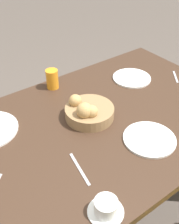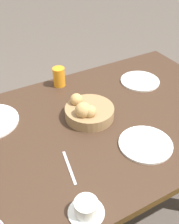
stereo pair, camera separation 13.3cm
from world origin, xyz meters
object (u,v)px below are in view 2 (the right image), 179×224
Objects in this scene: bread_basket at (88,111)px; fork_silver at (69,167)px; juice_glass at (59,77)px; plate_far_center at (145,144)px; plate_near_left at (140,81)px; coffee_cup at (86,208)px.

fork_silver is (0.22, 0.24, -0.04)m from bread_basket.
bread_basket is at bearing 89.37° from juice_glass.
plate_far_center is 0.63m from juice_glass.
bread_basket is at bearing 18.68° from plate_near_left.
coffee_cup is at bearing 71.58° from juice_glass.
bread_basket is at bearing -66.61° from plate_far_center.
bread_basket is 2.18× the size of juice_glass.
bread_basket is 1.32× the size of fork_silver.
plate_near_left is (-0.42, -0.14, -0.03)m from bread_basket.
juice_glass is at bearing -24.95° from plate_near_left.
plate_near_left is 0.89m from coffee_cup.
bread_basket is 1.06× the size of plate_near_left.
plate_near_left reaches higher than fork_silver.
coffee_cup is at bearing 60.03° from bread_basket.
coffee_cup is (0.38, 0.16, 0.02)m from plate_far_center.
bread_basket is at bearing -119.97° from coffee_cup.
juice_glass is at bearing -111.11° from fork_silver.
plate_near_left is 1.77× the size of coffee_cup.
juice_glass is 0.82m from coffee_cup.
coffee_cup reaches higher than plate_near_left.
plate_far_center is 0.41m from coffee_cup.
juice_glass is (0.42, -0.19, 0.05)m from plate_near_left.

